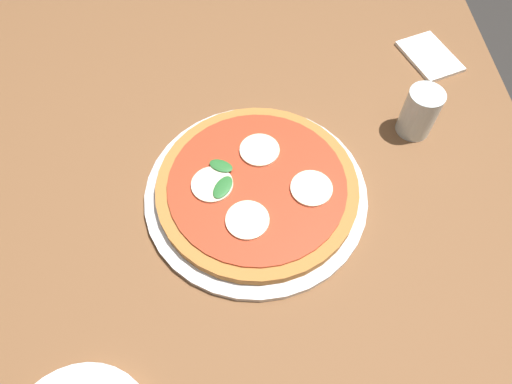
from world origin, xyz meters
TOP-DOWN VIEW (x-y plane):
  - ground_plane at (0.00, 0.00)m, footprint 6.00×6.00m
  - dining_table at (0.00, 0.00)m, footprint 1.49×1.11m
  - serving_tray at (0.05, -0.04)m, footprint 0.38×0.38m
  - pizza at (0.05, -0.04)m, footprint 0.34×0.34m
  - napkin at (0.38, -0.42)m, footprint 0.15×0.13m
  - glass_cup at (0.18, -0.34)m, footprint 0.06×0.06m

SIDE VIEW (x-z plane):
  - ground_plane at x=0.00m, z-range 0.00..0.00m
  - dining_table at x=0.00m, z-range 0.29..1.05m
  - napkin at x=0.38m, z-range 0.76..0.76m
  - serving_tray at x=0.05m, z-range 0.76..0.77m
  - pizza at x=0.05m, z-range 0.76..0.80m
  - glass_cup at x=0.18m, z-range 0.76..0.85m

